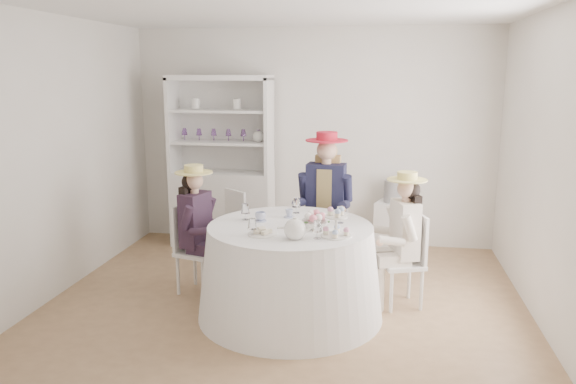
# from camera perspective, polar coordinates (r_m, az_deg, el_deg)

# --- Properties ---
(ground) EXTENTS (4.50, 4.50, 0.00)m
(ground) POSITION_cam_1_polar(r_m,az_deg,el_deg) (5.51, -0.18, -10.97)
(ground) COLOR olive
(ground) RESTS_ON ground
(ceiling) EXTENTS (4.50, 4.50, 0.00)m
(ceiling) POSITION_cam_1_polar(r_m,az_deg,el_deg) (5.10, -0.20, 18.21)
(ceiling) COLOR white
(ceiling) RESTS_ON wall_back
(wall_back) EXTENTS (4.50, 0.00, 4.50)m
(wall_back) POSITION_cam_1_polar(r_m,az_deg,el_deg) (7.09, 2.56, 5.54)
(wall_back) COLOR silver
(wall_back) RESTS_ON ground
(wall_front) EXTENTS (4.50, 0.00, 4.50)m
(wall_front) POSITION_cam_1_polar(r_m,az_deg,el_deg) (3.22, -6.22, -2.47)
(wall_front) COLOR silver
(wall_front) RESTS_ON ground
(wall_left) EXTENTS (0.00, 4.50, 4.50)m
(wall_left) POSITION_cam_1_polar(r_m,az_deg,el_deg) (5.94, -22.16, 3.39)
(wall_left) COLOR silver
(wall_left) RESTS_ON ground
(wall_right) EXTENTS (0.00, 4.50, 4.50)m
(wall_right) POSITION_cam_1_polar(r_m,az_deg,el_deg) (5.25, 24.83, 2.13)
(wall_right) COLOR silver
(wall_right) RESTS_ON ground
(tea_table) EXTENTS (1.66, 1.66, 0.84)m
(tea_table) POSITION_cam_1_polar(r_m,az_deg,el_deg) (5.06, 0.23, -8.02)
(tea_table) COLOR white
(tea_table) RESTS_ON ground
(hutch) EXTENTS (1.31, 0.62, 2.12)m
(hutch) POSITION_cam_1_polar(r_m,az_deg,el_deg) (7.10, -6.63, 0.62)
(hutch) COLOR silver
(hutch) RESTS_ON ground
(side_table) EXTENTS (0.49, 0.49, 0.62)m
(side_table) POSITION_cam_1_polar(r_m,az_deg,el_deg) (6.99, 10.69, -3.46)
(side_table) COLOR silver
(side_table) RESTS_ON ground
(hatbox) EXTENTS (0.28, 0.28, 0.27)m
(hatbox) POSITION_cam_1_polar(r_m,az_deg,el_deg) (6.89, 10.83, 0.09)
(hatbox) COLOR black
(hatbox) RESTS_ON side_table
(guest_left) EXTENTS (0.52, 0.49, 1.29)m
(guest_left) POSITION_cam_1_polar(r_m,az_deg,el_deg) (5.55, -9.19, -3.01)
(guest_left) COLOR silver
(guest_left) RESTS_ON ground
(guest_mid) EXTENTS (0.57, 0.59, 1.56)m
(guest_mid) POSITION_cam_1_polar(r_m,az_deg,el_deg) (5.90, 3.84, -0.44)
(guest_mid) COLOR silver
(guest_mid) RESTS_ON ground
(guest_right) EXTENTS (0.53, 0.48, 1.28)m
(guest_right) POSITION_cam_1_polar(r_m,az_deg,el_deg) (5.27, 11.55, -3.97)
(guest_right) COLOR silver
(guest_right) RESTS_ON ground
(spare_chair) EXTENTS (0.53, 0.53, 0.91)m
(spare_chair) POSITION_cam_1_polar(r_m,az_deg,el_deg) (6.25, -4.59, -3.46)
(spare_chair) COLOR silver
(spare_chair) RESTS_ON ground
(teacup_a) EXTENTS (0.11, 0.11, 0.08)m
(teacup_a) POSITION_cam_1_polar(r_m,az_deg,el_deg) (5.07, -2.81, -2.57)
(teacup_a) COLOR white
(teacup_a) RESTS_ON tea_table
(teacup_b) EXTENTS (0.09, 0.09, 0.07)m
(teacup_b) POSITION_cam_1_polar(r_m,az_deg,el_deg) (5.20, 0.13, -2.23)
(teacup_b) COLOR white
(teacup_b) RESTS_ON tea_table
(teacup_c) EXTENTS (0.10, 0.10, 0.06)m
(teacup_c) POSITION_cam_1_polar(r_m,az_deg,el_deg) (5.08, 3.22, -2.62)
(teacup_c) COLOR white
(teacup_c) RESTS_ON tea_table
(flower_bowl) EXTENTS (0.26, 0.26, 0.06)m
(flower_bowl) POSITION_cam_1_polar(r_m,az_deg,el_deg) (4.84, 2.70, -3.39)
(flower_bowl) COLOR white
(flower_bowl) RESTS_ON tea_table
(flower_arrangement) EXTENTS (0.18, 0.18, 0.06)m
(flower_arrangement) POSITION_cam_1_polar(r_m,az_deg,el_deg) (4.89, 2.81, -2.56)
(flower_arrangement) COLOR pink
(flower_arrangement) RESTS_ON tea_table
(table_teapot) EXTENTS (0.25, 0.18, 0.19)m
(table_teapot) POSITION_cam_1_polar(r_m,az_deg,el_deg) (4.52, 0.74, -3.81)
(table_teapot) COLOR white
(table_teapot) RESTS_ON tea_table
(sandwich_plate) EXTENTS (0.24, 0.24, 0.05)m
(sandwich_plate) POSITION_cam_1_polar(r_m,az_deg,el_deg) (4.66, -2.60, -4.18)
(sandwich_plate) COLOR white
(sandwich_plate) RESTS_ON tea_table
(cupcake_stand) EXTENTS (0.25, 0.25, 0.24)m
(cupcake_stand) POSITION_cam_1_polar(r_m,az_deg,el_deg) (4.60, 4.92, -3.49)
(cupcake_stand) COLOR white
(cupcake_stand) RESTS_ON tea_table
(stemware_set) EXTENTS (0.94, 0.91, 0.15)m
(stemware_set) POSITION_cam_1_polar(r_m,az_deg,el_deg) (4.91, 0.23, -2.58)
(stemware_set) COLOR white
(stemware_set) RESTS_ON tea_table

